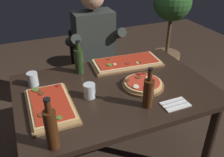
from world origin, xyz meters
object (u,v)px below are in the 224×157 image
object	(u,v)px
dining_table	(115,98)
diner_chair	(93,66)
potted_plant_corner	(170,23)
tumbler_far_side	(33,80)
wine_bottle_dark	(148,92)
tumbler_near_camera	(89,92)
seated_diner	(95,48)
pizza_rectangular_front	(127,63)
pizza_rectangular_left	(50,105)
vinegar_bottle_green	(51,128)
pizza_round_far	(143,84)
oil_bottle_amber	(79,60)

from	to	relation	value
dining_table	diner_chair	xyz separation A→B (m)	(0.11, 0.86, -0.16)
dining_table	potted_plant_corner	distance (m)	1.66
tumbler_far_side	wine_bottle_dark	bearing A→B (deg)	-40.05
wine_bottle_dark	tumbler_near_camera	xyz separation A→B (m)	(-0.31, 0.24, -0.06)
tumbler_far_side	seated_diner	xyz separation A→B (m)	(0.65, 0.48, -0.04)
tumbler_near_camera	wine_bottle_dark	bearing A→B (deg)	-37.41
tumbler_far_side	potted_plant_corner	size ratio (longest dim) A/B	0.08
pizza_rectangular_front	diner_chair	world-z (taller)	diner_chair
tumbler_near_camera	potted_plant_corner	xyz separation A→B (m)	(1.43, 1.16, -0.04)
diner_chair	pizza_rectangular_left	bearing A→B (deg)	-122.38
dining_table	tumbler_far_side	distance (m)	0.61
vinegar_bottle_green	dining_table	bearing A→B (deg)	38.19
tumbler_near_camera	seated_diner	xyz separation A→B (m)	(0.31, 0.78, -0.04)
pizza_round_far	wine_bottle_dark	size ratio (longest dim) A/B	1.11
pizza_rectangular_front	tumbler_near_camera	xyz separation A→B (m)	(-0.44, -0.34, 0.02)
dining_table	pizza_round_far	world-z (taller)	pizza_round_far
pizza_rectangular_front	tumbler_far_side	bearing A→B (deg)	-177.15
tumbler_near_camera	pizza_rectangular_left	bearing A→B (deg)	-175.71
pizza_rectangular_front	vinegar_bottle_green	size ratio (longest dim) A/B	2.00
pizza_round_far	potted_plant_corner	xyz separation A→B (m)	(1.03, 1.18, -0.02)
pizza_round_far	tumbler_far_side	bearing A→B (deg)	156.38
oil_bottle_amber	vinegar_bottle_green	distance (m)	0.81
potted_plant_corner	tumbler_far_side	bearing A→B (deg)	-154.24
dining_table	seated_diner	xyz separation A→B (m)	(0.11, 0.74, 0.10)
pizza_round_far	pizza_rectangular_front	bearing A→B (deg)	83.56
oil_bottle_amber	seated_diner	size ratio (longest dim) A/B	0.20
oil_bottle_amber	pizza_rectangular_front	bearing A→B (deg)	-3.27
wine_bottle_dark	oil_bottle_amber	bearing A→B (deg)	114.50
wine_bottle_dark	seated_diner	bearing A→B (deg)	89.95
pizza_rectangular_left	diner_chair	distance (m)	1.12
oil_bottle_amber	tumbler_near_camera	world-z (taller)	oil_bottle_amber
pizza_rectangular_front	seated_diner	distance (m)	0.46
pizza_rectangular_left	wine_bottle_dark	xyz separation A→B (m)	(0.58, -0.22, 0.09)
tumbler_near_camera	diner_chair	distance (m)	1.00
dining_table	wine_bottle_dark	xyz separation A→B (m)	(0.11, -0.28, 0.20)
vinegar_bottle_green	potted_plant_corner	world-z (taller)	potted_plant_corner
pizza_rectangular_front	oil_bottle_amber	world-z (taller)	oil_bottle_amber
pizza_rectangular_front	tumbler_far_side	world-z (taller)	tumbler_far_side
tumbler_near_camera	tumbler_far_side	bearing A→B (deg)	137.64
diner_chair	tumbler_far_side	bearing A→B (deg)	-137.43
tumbler_near_camera	seated_diner	bearing A→B (deg)	68.06
dining_table	wine_bottle_dark	world-z (taller)	wine_bottle_dark
dining_table	tumbler_far_side	bearing A→B (deg)	154.21
tumbler_near_camera	tumbler_far_side	distance (m)	0.45
vinegar_bottle_green	tumbler_near_camera	distance (m)	0.49
diner_chair	potted_plant_corner	size ratio (longest dim) A/B	0.70
dining_table	potted_plant_corner	world-z (taller)	potted_plant_corner
pizza_rectangular_left	tumbler_near_camera	bearing A→B (deg)	4.29
pizza_rectangular_front	oil_bottle_amber	bearing A→B (deg)	176.73
oil_bottle_amber	diner_chair	size ratio (longest dim) A/B	0.31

